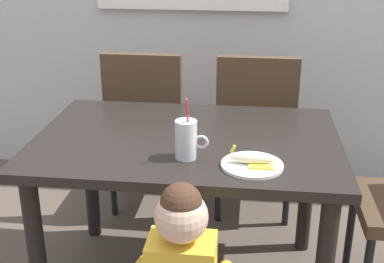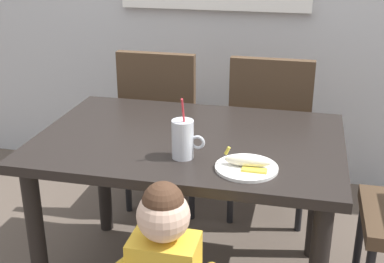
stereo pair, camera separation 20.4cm
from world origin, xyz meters
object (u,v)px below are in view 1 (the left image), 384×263
dining_table (187,160)px  peeled_banana (254,159)px  milk_cup (186,141)px  snack_plate (252,165)px  dining_chair_left (148,123)px  dining_chair_right (255,127)px

dining_table → peeled_banana: (0.28, -0.26, 0.14)m
milk_cup → snack_plate: (0.25, -0.05, -0.06)m
dining_table → peeled_banana: bearing=-42.5°
dining_table → milk_cup: bearing=-83.2°
dining_chair_left → dining_chair_right: (0.60, 0.01, 0.00)m
dining_chair_right → peeled_banana: (-0.01, -0.93, 0.23)m
peeled_banana → dining_table: bearing=137.5°
snack_plate → milk_cup: bearing=168.8°
milk_cup → dining_table: bearing=96.8°
dining_table → dining_chair_right: size_ratio=1.33×
dining_chair_right → peeled_banana: dining_chair_right is taller
dining_chair_left → dining_chair_right: size_ratio=1.00×
dining_table → dining_chair_left: bearing=115.0°
dining_chair_left → dining_table: bearing=115.0°
dining_chair_left → milk_cup: 0.97m
milk_cup → dining_chair_right: bearing=73.2°
dining_chair_left → dining_chair_right: bearing=-179.4°
dining_chair_right → milk_cup: 0.96m
dining_chair_right → dining_chair_left: bearing=0.6°
dining_table → dining_chair_left: 0.74m
dining_table → snack_plate: size_ratio=5.54×
dining_chair_right → milk_cup: (-0.27, -0.88, 0.27)m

